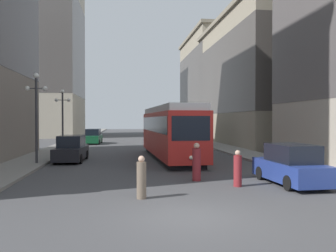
# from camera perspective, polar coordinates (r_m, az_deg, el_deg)

# --- Properties ---
(ground_plane) EXTENTS (200.00, 200.00, 0.00)m
(ground_plane) POSITION_cam_1_polar(r_m,az_deg,el_deg) (10.83, 3.49, -14.62)
(ground_plane) COLOR #424244
(sidewalk_left) EXTENTS (2.81, 120.00, 0.15)m
(sidewalk_left) POSITION_cam_1_polar(r_m,az_deg,el_deg) (50.71, -14.59, -2.23)
(sidewalk_left) COLOR gray
(sidewalk_left) RESTS_ON ground
(sidewalk_right) EXTENTS (2.81, 120.00, 0.15)m
(sidewalk_right) POSITION_cam_1_polar(r_m,az_deg,el_deg) (51.35, 4.06, -2.16)
(sidewalk_right) COLOR gray
(sidewalk_right) RESTS_ON ground
(streetcar) EXTENTS (3.13, 14.03, 3.89)m
(streetcar) POSITION_cam_1_polar(r_m,az_deg,el_deg) (26.21, 0.28, -0.77)
(streetcar) COLOR black
(streetcar) RESTS_ON ground
(transit_bus) EXTENTS (2.85, 12.50, 3.45)m
(transit_bus) POSITION_cam_1_polar(r_m,az_deg,el_deg) (42.03, 2.01, -0.31)
(transit_bus) COLOR black
(transit_bus) RESTS_ON ground
(parked_car_left_near) EXTENTS (2.03, 5.05, 1.82)m
(parked_car_left_near) POSITION_cam_1_polar(r_m,az_deg,el_deg) (43.53, -12.19, -1.74)
(parked_car_left_near) COLOR black
(parked_car_left_near) RESTS_ON ground
(parked_car_left_mid) EXTENTS (2.03, 4.61, 1.82)m
(parked_car_left_mid) POSITION_cam_1_polar(r_m,az_deg,el_deg) (25.37, -15.59, -3.71)
(parked_car_left_mid) COLOR black
(parked_car_left_mid) RESTS_ON ground
(parked_car_right_far) EXTENTS (2.01, 4.47, 1.82)m
(parked_car_right_far) POSITION_cam_1_polar(r_m,az_deg,el_deg) (16.72, 19.56, -6.17)
(parked_car_right_far) COLOR black
(parked_car_right_far) RESTS_ON ground
(pedestrian_crossing_near) EXTENTS (0.36, 0.36, 1.59)m
(pedestrian_crossing_near) POSITION_cam_1_polar(r_m,az_deg,el_deg) (15.57, 11.37, -7.04)
(pedestrian_crossing_near) COLOR maroon
(pedestrian_crossing_near) RESTS_ON ground
(pedestrian_crossing_far) EXTENTS (0.36, 0.36, 1.59)m
(pedestrian_crossing_far) POSITION_cam_1_polar(r_m,az_deg,el_deg) (12.99, -4.38, -8.63)
(pedestrian_crossing_far) COLOR #6B5B4C
(pedestrian_crossing_far) RESTS_ON ground
(pedestrian_on_sidewalk) EXTENTS (0.41, 0.41, 1.82)m
(pedestrian_on_sidewalk) POSITION_cam_1_polar(r_m,az_deg,el_deg) (16.75, 4.72, -6.09)
(pedestrian_on_sidewalk) COLOR maroon
(pedestrian_on_sidewalk) RESTS_ON ground
(lamp_post_left_near) EXTENTS (1.41, 0.36, 5.78)m
(lamp_post_left_near) POSITION_cam_1_polar(r_m,az_deg,el_deg) (23.78, -20.83, 3.37)
(lamp_post_left_near) COLOR #333338
(lamp_post_left_near) RESTS_ON sidewalk_left
(lamp_post_left_far) EXTENTS (1.41, 0.36, 5.56)m
(lamp_post_left_far) POSITION_cam_1_polar(r_m,az_deg,el_deg) (33.39, -16.94, 2.48)
(lamp_post_left_far) COLOR #333338
(lamp_post_left_far) RESTS_ON sidewalk_left
(building_left_midblock) EXTENTS (16.16, 18.75, 28.90)m
(building_left_midblock) POSITION_cam_1_polar(r_m,az_deg,el_deg) (67.30, -21.05, 11.20)
(building_left_midblock) COLOR #B2A893
(building_left_midblock) RESTS_ON ground
(building_right_corner) EXTENTS (10.89, 23.16, 15.36)m
(building_right_corner) POSITION_cam_1_polar(r_m,az_deg,el_deg) (44.30, 15.00, 7.40)
(building_right_corner) COLOR gray
(building_right_corner) RESTS_ON ground
(building_right_midblock) EXTENTS (11.07, 20.50, 17.66)m
(building_right_midblock) POSITION_cam_1_polar(r_m,az_deg,el_deg) (62.49, 8.30, 6.65)
(building_right_midblock) COLOR gray
(building_right_midblock) RESTS_ON ground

